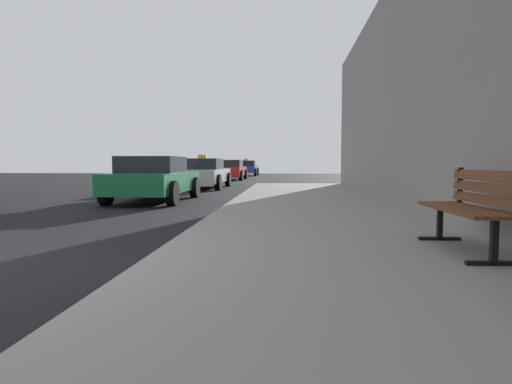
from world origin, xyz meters
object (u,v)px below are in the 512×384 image
at_px(car_green, 154,179).
at_px(car_blue, 246,168).
at_px(car_silver, 203,173).
at_px(bench, 473,204).
at_px(car_red, 229,170).

height_order(car_green, car_blue, car_blue).
bearing_deg(car_silver, car_green, -91.60).
bearing_deg(bench, car_blue, 98.05).
bearing_deg(car_blue, bench, -80.15).
xyz_separation_m(bench, car_red, (-5.70, 22.81, -0.01)).
relative_size(car_silver, car_blue, 1.11).
bearing_deg(car_silver, car_blue, 89.59).
height_order(car_red, car_blue, car_blue).
relative_size(bench, car_silver, 0.34).
distance_m(car_silver, car_red, 9.23).
bearing_deg(car_red, car_blue, 88.41).
bearing_deg(car_green, car_red, 89.77).
relative_size(car_green, car_red, 0.92).
relative_size(bench, car_green, 0.38).
bearing_deg(car_blue, car_green, -90.72).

